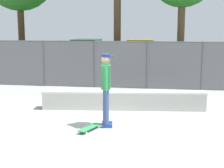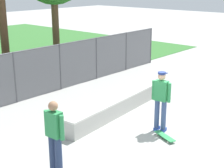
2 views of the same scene
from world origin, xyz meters
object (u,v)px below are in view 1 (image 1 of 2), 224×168
object	(u,v)px
skateboard	(90,128)
car_yellow	(141,53)
car_green	(86,52)
skateboarder	(106,86)
concrete_ledge	(124,100)

from	to	relation	value
skateboard	car_yellow	bearing A→B (deg)	88.23
car_green	skateboarder	bearing A→B (deg)	-75.42
skateboarder	car_yellow	xyz separation A→B (m)	(0.08, 13.30, -0.19)
skateboarder	skateboard	bearing A→B (deg)	-130.40
skateboarder	car_green	xyz separation A→B (m)	(-3.42, 13.16, -0.19)
concrete_ledge	car_yellow	size ratio (longest dim) A/B	1.17
skateboarder	car_green	bearing A→B (deg)	104.58
concrete_ledge	car_green	xyz separation A→B (m)	(-3.67, 11.31, 0.55)
car_green	car_yellow	size ratio (longest dim) A/B	1.00
skateboard	car_green	size ratio (longest dim) A/B	0.19
car_green	skateboard	bearing A→B (deg)	-77.19
skateboarder	car_yellow	distance (m)	13.30
skateboard	car_green	distance (m)	13.93
concrete_ledge	skateboard	size ratio (longest dim) A/B	6.10
car_yellow	skateboard	bearing A→B (deg)	-91.77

